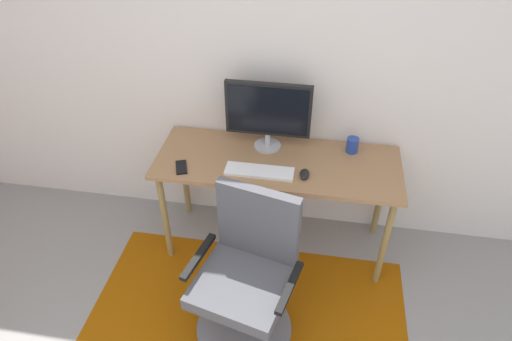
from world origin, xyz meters
The scene contains 9 objects.
wall_back centered at (0.00, 2.20, 1.30)m, with size 6.00×0.10×2.60m, color silver.
area_rug centered at (-0.01, 1.17, 0.00)m, with size 2.00×1.20×0.01m, color #924705.
desk centered at (0.08, 1.84, 0.68)m, with size 1.58×0.59×0.76m.
monitor centered at (-0.01, 1.99, 1.03)m, with size 0.55×0.18×0.47m.
keyboard centered at (-0.01, 1.70, 0.77)m, with size 0.43×0.13×0.02m, color white.
computer_mouse centered at (0.27, 1.70, 0.78)m, with size 0.06×0.10×0.03m, color black.
coffee_cup centered at (0.55, 2.02, 0.81)m, with size 0.08×0.08×0.10m, color navy.
cell_phone centered at (-0.51, 1.66, 0.77)m, with size 0.07×0.14×0.01m, color black.
office_chair centered at (0.01, 1.13, 0.39)m, with size 0.65×0.61×0.97m.
Camera 1 is at (0.32, -0.48, 2.49)m, focal length 31.49 mm.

